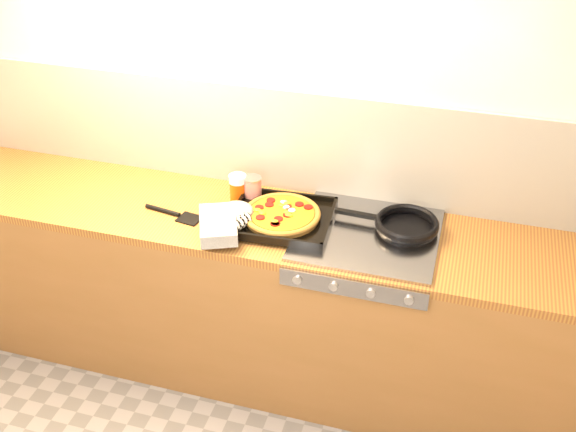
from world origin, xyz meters
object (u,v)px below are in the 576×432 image
(frying_pan, at_px, (405,225))
(tomato_can, at_px, (253,189))
(juice_glass, at_px, (238,188))
(pizza_on_tray, at_px, (265,217))

(frying_pan, xyz_separation_m, tomato_can, (-0.72, 0.07, 0.02))
(tomato_can, height_order, juice_glass, juice_glass)
(juice_glass, bearing_deg, pizza_on_tray, -42.47)
(frying_pan, relative_size, tomato_can, 3.82)
(frying_pan, bearing_deg, pizza_on_tray, -168.79)
(tomato_can, distance_m, juice_glass, 0.07)
(pizza_on_tray, xyz_separation_m, juice_glass, (-0.18, 0.17, 0.02))
(frying_pan, bearing_deg, juice_glass, 176.36)
(pizza_on_tray, xyz_separation_m, frying_pan, (0.60, 0.12, -0.01))
(pizza_on_tray, height_order, juice_glass, juice_glass)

